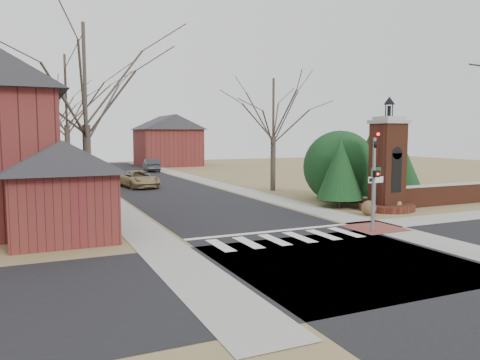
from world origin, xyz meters
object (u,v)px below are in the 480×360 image
brick_gate_monument (387,172)px  pickup_truck (138,179)px  traffic_signal_pole (374,174)px  sign_post (375,184)px  distant_car (151,165)px

brick_gate_monument → pickup_truck: size_ratio=1.30×
pickup_truck → traffic_signal_pole: bearing=-82.7°
sign_post → distant_car: sign_post is taller
sign_post → distant_car: bearing=93.4°
sign_post → pickup_truck: size_ratio=0.55×
brick_gate_monument → distant_car: bearing=99.5°
traffic_signal_pole → distant_car: (-0.90, 37.99, -1.85)m
sign_post → distant_car: (-2.19, 36.58, -1.21)m
sign_post → brick_gate_monument: size_ratio=0.42×
distant_car → pickup_truck: bearing=79.0°
traffic_signal_pole → sign_post: (1.29, 1.41, -0.64)m
sign_post → pickup_truck: sign_post is taller
traffic_signal_pole → pickup_truck: traffic_signal_pole is taller
traffic_signal_pole → pickup_truck: bearing=105.2°
sign_post → distant_car: size_ratio=0.61×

